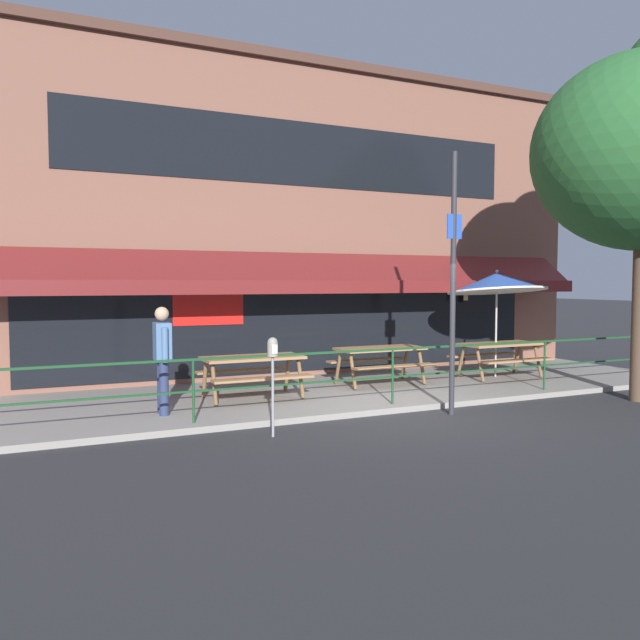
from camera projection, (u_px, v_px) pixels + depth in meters
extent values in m
plane|color=#2D2D30|center=(402.00, 413.00, 10.46)|extent=(120.00, 120.00, 0.00)
cube|color=gray|center=(347.00, 391.00, 12.27)|extent=(15.00, 4.00, 0.10)
cube|color=brown|center=(302.00, 225.00, 14.11)|extent=(15.00, 0.50, 6.98)
cube|color=black|center=(307.00, 154.00, 13.78)|extent=(10.50, 0.02, 1.40)
cube|color=#4C3027|center=(303.00, 62.00, 13.84)|extent=(15.00, 0.62, 0.20)
cube|color=black|center=(307.00, 320.00, 14.00)|extent=(12.00, 0.02, 2.30)
cube|color=red|center=(209.00, 308.00, 13.02)|extent=(1.50, 0.02, 0.70)
cube|color=maroon|center=(317.00, 268.00, 13.44)|extent=(13.80, 0.92, 0.70)
cube|color=maroon|center=(327.00, 287.00, 13.00)|extent=(13.80, 0.08, 0.28)
cube|color=black|center=(460.00, 289.00, 15.57)|extent=(0.04, 0.28, 0.04)
cube|color=black|center=(463.00, 296.00, 15.45)|extent=(0.18, 0.18, 0.28)
cube|color=beige|center=(463.00, 296.00, 15.45)|extent=(0.13, 0.19, 0.20)
cylinder|color=#194723|center=(193.00, 391.00, 9.26)|extent=(0.04, 0.04, 0.95)
cylinder|color=#194723|center=(393.00, 377.00, 10.70)|extent=(0.04, 0.04, 0.95)
cylinder|color=#194723|center=(544.00, 365.00, 12.14)|extent=(0.04, 0.04, 0.95)
cube|color=#194723|center=(393.00, 349.00, 10.67)|extent=(13.80, 0.04, 0.04)
cube|color=#194723|center=(393.00, 377.00, 10.70)|extent=(13.80, 0.03, 0.03)
cube|color=#997047|center=(253.00, 358.00, 11.21)|extent=(1.80, 0.80, 0.05)
cube|color=#997047|center=(264.00, 379.00, 10.70)|extent=(1.80, 0.26, 0.04)
cube|color=#997047|center=(243.00, 370.00, 11.75)|extent=(1.80, 0.26, 0.04)
cylinder|color=brown|center=(301.00, 378.00, 11.28)|extent=(0.07, 0.30, 0.73)
cylinder|color=brown|center=(288.00, 373.00, 11.86)|extent=(0.07, 0.30, 0.73)
cylinder|color=brown|center=(214.00, 384.00, 10.61)|extent=(0.07, 0.30, 0.73)
cylinder|color=brown|center=(205.00, 378.00, 11.19)|extent=(0.07, 0.30, 0.73)
cube|color=#997047|center=(380.00, 349.00, 12.76)|extent=(1.80, 0.80, 0.05)
cube|color=#997047|center=(395.00, 367.00, 12.25)|extent=(1.80, 0.26, 0.04)
cube|color=#997047|center=(366.00, 360.00, 13.30)|extent=(1.80, 0.26, 0.04)
cylinder|color=brown|center=(422.00, 366.00, 12.83)|extent=(0.07, 0.30, 0.73)
cylinder|color=brown|center=(405.00, 363.00, 13.41)|extent=(0.07, 0.30, 0.73)
cylinder|color=brown|center=(353.00, 371.00, 12.16)|extent=(0.07, 0.30, 0.73)
cylinder|color=brown|center=(338.00, 367.00, 12.74)|extent=(0.07, 0.30, 0.73)
cube|color=#997047|center=(500.00, 344.00, 13.70)|extent=(1.80, 0.80, 0.05)
cube|color=#997047|center=(518.00, 361.00, 13.20)|extent=(1.80, 0.26, 0.04)
cube|color=#997047|center=(482.00, 355.00, 14.25)|extent=(1.80, 0.26, 0.04)
cylinder|color=brown|center=(538.00, 360.00, 13.77)|extent=(0.07, 0.30, 0.73)
cylinder|color=brown|center=(518.00, 357.00, 14.35)|extent=(0.07, 0.30, 0.73)
cylinder|color=brown|center=(480.00, 364.00, 13.10)|extent=(0.07, 0.30, 0.73)
cylinder|color=brown|center=(461.00, 361.00, 13.68)|extent=(0.07, 0.30, 0.73)
cylinder|color=#B7B2A8|center=(496.00, 325.00, 13.80)|extent=(0.04, 0.04, 2.30)
cone|color=#2D56B7|center=(497.00, 282.00, 13.74)|extent=(2.10, 2.13, 0.59)
cylinder|color=white|center=(497.00, 291.00, 13.75)|extent=(2.14, 2.14, 0.24)
sphere|color=#B7B2A8|center=(497.00, 271.00, 13.73)|extent=(0.07, 0.07, 0.07)
cylinder|color=navy|center=(164.00, 388.00, 9.79)|extent=(0.15, 0.15, 0.86)
cylinder|color=navy|center=(162.00, 386.00, 9.97)|extent=(0.15, 0.15, 0.86)
cube|color=#4C709E|center=(162.00, 342.00, 9.83)|extent=(0.25, 0.41, 0.60)
cylinder|color=#4C709E|center=(165.00, 345.00, 9.60)|extent=(0.10, 0.10, 0.54)
cylinder|color=#4C709E|center=(160.00, 342.00, 10.07)|extent=(0.10, 0.10, 0.54)
sphere|color=tan|center=(162.00, 314.00, 9.81)|extent=(0.22, 0.22, 0.22)
cylinder|color=gray|center=(273.00, 397.00, 8.82)|extent=(0.04, 0.04, 1.15)
cylinder|color=gray|center=(273.00, 349.00, 8.78)|extent=(0.15, 0.15, 0.20)
sphere|color=gray|center=(273.00, 342.00, 8.78)|extent=(0.14, 0.14, 0.14)
cube|color=silver|center=(275.00, 349.00, 8.71)|extent=(0.08, 0.01, 0.13)
cylinder|color=#2D2D33|center=(453.00, 285.00, 10.21)|extent=(0.09, 0.09, 4.31)
cube|color=blue|center=(454.00, 226.00, 10.14)|extent=(0.28, 0.02, 0.40)
cylinder|color=brown|center=(640.00, 315.00, 11.46)|extent=(0.28, 0.28, 3.19)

